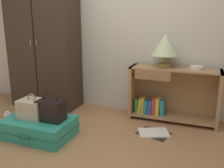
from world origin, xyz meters
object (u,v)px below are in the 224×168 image
Objects in this scene: wardrobe at (44,41)px; train_case at (33,109)px; bowl at (197,68)px; table_lamp at (165,45)px; bookshelf at (170,95)px; open_book_on_floor at (154,133)px; suitcase_large at (39,127)px; bottle at (8,121)px; handbag at (51,110)px.

wardrobe reaches higher than train_case.
table_lamp is at bearing 179.50° from bowl.
wardrobe reaches higher than table_lamp.
bookshelf is at bearing -0.41° from table_lamp.
open_book_on_floor is (1.77, -0.43, -0.98)m from wardrobe.
train_case is (-1.30, -1.02, -0.66)m from table_lamp.
suitcase_large is 1.82× the size of open_book_on_floor.
wardrobe reaches higher than bottle.
open_book_on_floor is (1.30, 0.52, -0.32)m from train_case.
bottle is at bearing 175.75° from train_case.
bowl is (2.17, 0.07, -0.26)m from wardrobe.
wardrobe is at bearing 127.08° from handbag.
bottle is (-0.41, 0.03, -0.22)m from train_case.
bottle reaches higher than open_book_on_floor.
wardrobe is 1.77m from table_lamp.
train_case reaches higher than bottle.
wardrobe reaches higher than suitcase_large.
table_lamp is 2.16m from bottle.
open_book_on_floor is at bearing -100.80° from bookshelf.
suitcase_large is at bearing -147.69° from bowl.
bowl reaches higher than handbag.
table_lamp is 1.27× the size of handbag.
wardrobe is at bearing -177.63° from table_lamp.
table_lamp is 1.47× the size of train_case.
bottle is (-1.80, -0.99, -0.24)m from bookshelf.
bowl is 2.41m from bottle.
suitcase_large is 1.33m from open_book_on_floor.
bookshelf is 0.61m from open_book_on_floor.
bowl is 0.73× the size of bottle.
table_lamp is (1.77, 0.07, -0.00)m from wardrobe.
handbag is (-1.15, -1.01, -0.01)m from bookshelf.
handbag is (0.24, 0.01, 0.01)m from train_case.
handbag is (-1.46, -1.01, -0.39)m from bowl.
handbag is at bearing -52.92° from wardrobe.
bottle is at bearing -85.97° from wardrobe.
bookshelf is 0.49m from bowl.
suitcase_large is at bearing -174.52° from handbag.
suitcase_large is (-1.31, -1.03, -0.24)m from bookshelf.
table_lamp is at bearing 38.29° from train_case.
bowl is at bearing 34.68° from handbag.
bookshelf is (1.86, 0.07, -0.64)m from wardrobe.
suitcase_large is at bearing -141.96° from bookshelf.
train_case is (-1.70, -1.02, -0.40)m from bowl.
open_book_on_floor is (-0.00, -0.50, -0.98)m from table_lamp.
wardrobe is 1.35m from handbag.
train_case is at bearing -4.25° from bottle.
train_case is (-1.39, -1.02, -0.02)m from bookshelf.
bookshelf reaches higher than open_book_on_floor.
open_book_on_floor is at bearing 16.16° from bottle.
bookshelf is 1.73m from train_case.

